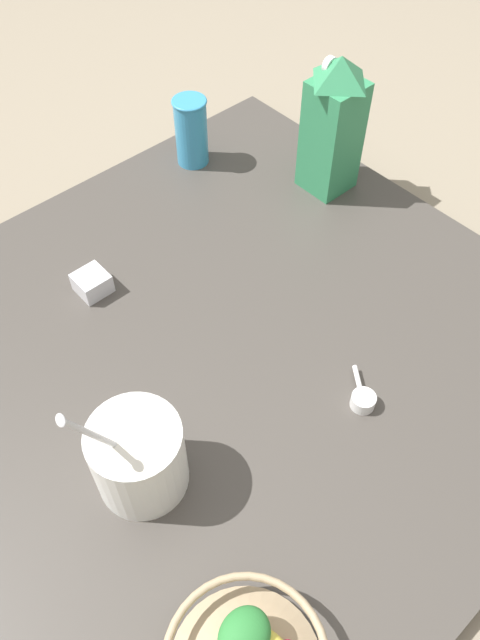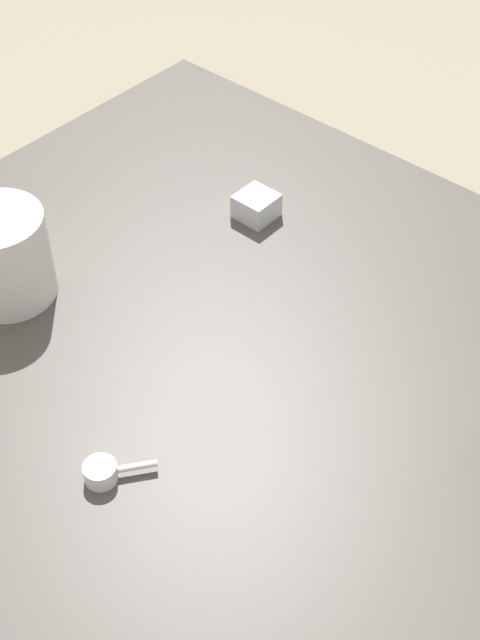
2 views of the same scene
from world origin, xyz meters
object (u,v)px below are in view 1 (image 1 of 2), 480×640
Objects in this scene: milk_carton at (333,126)px; drinking_cup at (191,130)px; yogurt_tub at (138,455)px; spice_jar at (92,284)px.

drinking_cup is (0.15, -0.24, -0.06)m from milk_carton.
spice_jar is at bearing -112.74° from yogurt_tub.
yogurt_tub is 0.72m from drinking_cup.
milk_carton reaches higher than spice_jar.
drinking_cup reaches higher than spice_jar.
yogurt_tub is (0.66, 0.27, -0.07)m from milk_carton.
milk_carton reaches higher than drinking_cup.
drinking_cup is at bearing -155.20° from spice_jar.
milk_carton is at bearing 171.92° from spice_jar.
spice_jar is at bearing 24.80° from drinking_cup.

